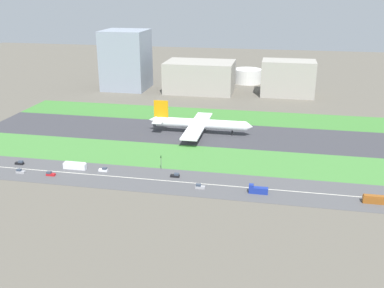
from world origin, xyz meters
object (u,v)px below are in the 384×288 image
truck_0 (258,190)px  airliner (198,124)px  car_3 (104,170)px  car_2 (175,175)px  car_0 (200,187)px  bus_0 (75,166)px  bus_1 (377,200)px  car_5 (20,171)px  car_1 (20,163)px  office_tower (288,78)px  fuel_tank_west (248,76)px  traffic_light (161,161)px  hangar_building (200,77)px  terminal_building (126,60)px  car_6 (50,174)px  fuel_tank_centre (284,76)px

truck_0 → airliner: bearing=-62.1°
car_3 → car_2: bearing=0.0°
car_0 → bus_0: (-65.16, 10.00, 0.90)m
bus_1 → car_5: bearing=0.0°
car_1 → office_tower: bearing=53.5°
car_0 → car_1: same height
office_tower → fuel_tank_west: 58.47m
traffic_light → hangar_building: 174.64m
bus_0 → traffic_light: size_ratio=1.61×
car_3 → car_1: same height
bus_0 → truck_0: size_ratio=1.38×
car_5 → fuel_tank_west: bearing=-111.2°
traffic_light → hangar_building: size_ratio=0.12×
terminal_building → office_tower: 140.08m
car_1 → car_2: bearing=0.0°
traffic_light → office_tower: (61.88, 174.01, 10.26)m
truck_0 → car_6: 99.19m
bus_0 → car_1: size_ratio=2.64×
car_0 → car_3: 50.98m
car_0 → car_2: bearing=-36.3°
terminal_building → traffic_light: bearing=-65.9°
car_1 → hangar_building: (60.58, 182.00, 12.05)m
car_6 → car_3: bearing=-156.7°
car_6 → fuel_tank_west: (75.81, 237.00, 5.59)m
car_3 → car_6: size_ratio=1.00×
traffic_light → airliner: bearing=82.9°
bus_1 → fuel_tank_centre: size_ratio=0.54×
bus_1 → car_6: bearing=0.0°
bus_1 → hangar_building: (-110.58, 192.00, 11.15)m
bus_1 → bus_0: (-140.84, 10.00, 0.00)m
terminal_building → fuel_tank_centre: size_ratio=2.35×
car_1 → traffic_light: bearing=6.3°
car_6 → car_0: bearing=-180.0°
car_3 → truck_0: 76.64m
car_5 → fuel_tank_centre: size_ratio=0.20×
terminal_building → fuel_tank_west: (103.20, 45.00, -18.87)m
bus_1 → fuel_tank_west: fuel_tank_west is taller
bus_1 → fuel_tank_west: size_ratio=0.45×
car_0 → fuel_tank_west: (2.62, 237.00, 5.59)m
car_2 → fuel_tank_west: (16.24, 227.00, 5.59)m
car_2 → hangar_building: size_ratio=0.08×
traffic_light → truck_0: bearing=-20.2°
airliner → bus_0: 84.44m
airliner → truck_0: bearing=-62.1°
terminal_building → fuel_tank_centre: (137.01, 45.00, -17.77)m
bus_1 → car_1: 171.45m
bus_1 → office_tower: size_ratio=0.27×
office_tower → fuel_tank_centre: (-2.65, 45.00, -6.93)m
car_3 → bus_0: size_ratio=0.38×
truck_0 → terminal_building: bearing=-56.6°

